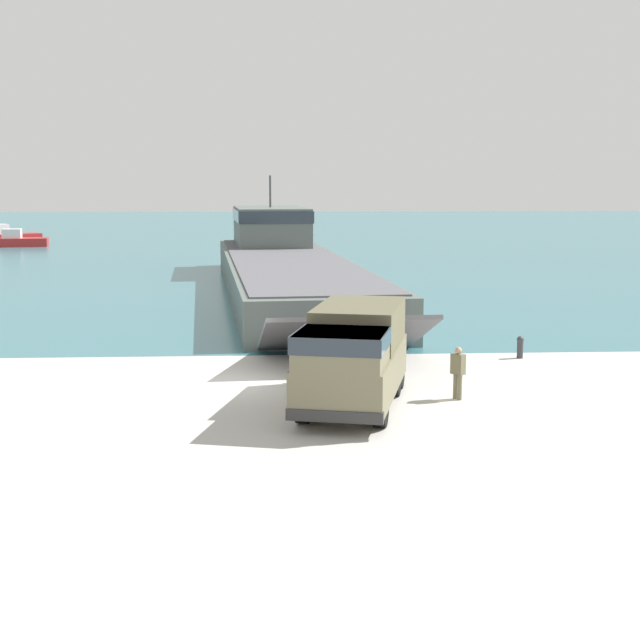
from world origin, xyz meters
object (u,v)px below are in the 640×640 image
object	(u,v)px
soldier_on_ramp	(458,369)
moored_boat_b	(1,237)
landing_craft	(283,260)
military_truck	(353,355)
mooring_bollard	(520,346)
moored_boat_a	(16,241)

from	to	relation	value
soldier_on_ramp	moored_boat_b	size ratio (longest dim) A/B	0.20
landing_craft	moored_boat_b	bearing A→B (deg)	120.59
landing_craft	soldier_on_ramp	xyz separation A→B (m)	(5.07, -31.26, -0.77)
military_truck	mooring_bollard	world-z (taller)	military_truck
landing_craft	military_truck	size ratio (longest dim) A/B	5.96
military_truck	moored_boat_b	size ratio (longest dim) A/B	0.88
landing_craft	moored_boat_a	size ratio (longest dim) A/B	6.62
military_truck	soldier_on_ramp	xyz separation A→B (m)	(3.36, 0.70, -0.64)
moored_boat_b	mooring_bollard	bearing A→B (deg)	-5.78
military_truck	moored_boat_b	world-z (taller)	military_truck
moored_boat_a	mooring_bollard	size ratio (longest dim) A/B	7.64
landing_craft	military_truck	bearing A→B (deg)	-91.48
military_truck	soldier_on_ramp	bearing A→B (deg)	115.49
military_truck	mooring_bollard	distance (m)	10.23
landing_craft	soldier_on_ramp	size ratio (longest dim) A/B	26.28
military_truck	soldier_on_ramp	size ratio (longest dim) A/B	4.41
landing_craft	soldier_on_ramp	distance (m)	31.68
soldier_on_ramp	moored_boat_b	xyz separation A→B (m)	(-36.51, 75.96, -0.26)
moored_boat_a	moored_boat_b	world-z (taller)	moored_boat_b
soldier_on_ramp	landing_craft	bearing A→B (deg)	-119.13
soldier_on_ramp	moored_boat_b	distance (m)	84.28
soldier_on_ramp	moored_boat_a	world-z (taller)	moored_boat_a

